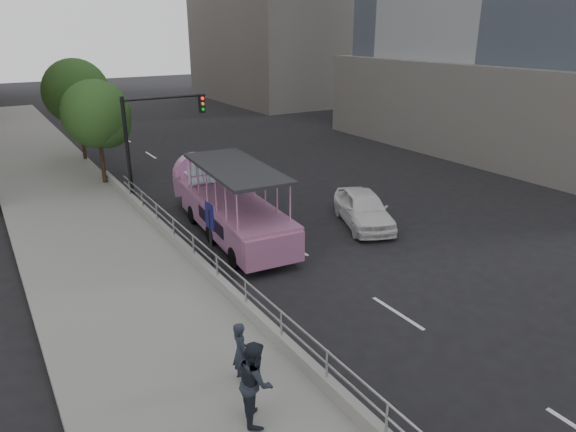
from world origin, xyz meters
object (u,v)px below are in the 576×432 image
object	(u,v)px
traffic_signal	(151,131)
street_tree_near	(99,117)
street_tree_far	(78,94)
car	(364,208)
parking_sign	(210,233)
pedestrian_near	(241,352)
pedestrian_mid	(255,381)
duck_boat	(226,205)

from	to	relation	value
traffic_signal	street_tree_near	distance (m)	3.80
traffic_signal	street_tree_far	size ratio (longest dim) A/B	0.81
car	street_tree_far	xyz separation A→B (m)	(-7.96, 17.61, 3.54)
parking_sign	street_tree_near	size ratio (longest dim) A/B	0.49
parking_sign	car	bearing A→B (deg)	9.65
street_tree_near	pedestrian_near	bearing A→B (deg)	-94.08
parking_sign	traffic_signal	size ratio (longest dim) A/B	0.54
parking_sign	pedestrian_mid	bearing A→B (deg)	-106.56
duck_boat	car	size ratio (longest dim) A/B	2.13
parking_sign	street_tree_far	xyz separation A→B (m)	(-0.23, 18.93, 2.56)
traffic_signal	pedestrian_near	bearing A→B (deg)	-100.92
pedestrian_mid	street_tree_far	xyz separation A→B (m)	(1.83, 25.87, 3.07)
duck_boat	street_tree_far	size ratio (longest dim) A/B	1.48
pedestrian_mid	parking_sign	world-z (taller)	parking_sign
car	pedestrian_near	bearing A→B (deg)	-121.62
pedestrian_mid	pedestrian_near	bearing A→B (deg)	6.72
car	parking_sign	bearing A→B (deg)	-148.25
pedestrian_near	parking_sign	bearing A→B (deg)	-15.30
street_tree_far	duck_boat	bearing A→B (deg)	-80.16
pedestrian_near	parking_sign	xyz separation A→B (m)	(1.76, 5.65, 0.67)
car	parking_sign	size ratio (longest dim) A/B	1.61
car	pedestrian_mid	world-z (taller)	pedestrian_mid
pedestrian_mid	street_tree_near	size ratio (longest dim) A/B	0.33
car	pedestrian_near	size ratio (longest dim) A/B	2.90
pedestrian_near	parking_sign	world-z (taller)	parking_sign
street_tree_near	duck_boat	bearing A→B (deg)	-72.73
parking_sign	duck_boat	bearing A→B (deg)	58.59
pedestrian_mid	street_tree_far	world-z (taller)	street_tree_far
traffic_signal	duck_boat	bearing A→B (deg)	-77.81
duck_boat	traffic_signal	distance (m)	6.20
car	pedestrian_mid	xyz separation A→B (m)	(-9.79, -8.26, 0.48)
pedestrian_mid	parking_sign	xyz separation A→B (m)	(2.06, 6.94, 0.51)
duck_boat	street_tree_near	bearing A→B (deg)	107.27
street_tree_far	traffic_signal	bearing A→B (deg)	-81.57
duck_boat	parking_sign	size ratio (longest dim) A/B	3.43
parking_sign	traffic_signal	world-z (taller)	traffic_signal
pedestrian_near	street_tree_far	world-z (taller)	street_tree_far
duck_boat	parking_sign	xyz separation A→B (m)	(-2.38, -3.89, 0.59)
duck_boat	traffic_signal	world-z (taller)	traffic_signal
traffic_signal	street_tree_far	distance (m)	9.57
pedestrian_near	parking_sign	size ratio (longest dim) A/B	0.55
parking_sign	street_tree_far	bearing A→B (deg)	90.70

